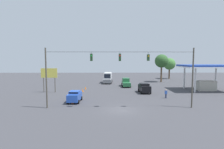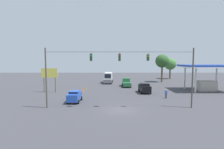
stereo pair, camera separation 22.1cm
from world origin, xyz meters
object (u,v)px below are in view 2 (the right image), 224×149
Objects in this scene: gas_station at (207,72)px; sedan_black_oncoming_far at (144,88)px; box_truck_grey_withflow_deep at (108,78)px; pickup_truck_green_oncoming_deep at (126,83)px; roadside_billboard at (49,75)px; traffic_cone_second at (77,97)px; traffic_cone_fifth at (86,88)px; pedestrian at (166,94)px; tree_horizon_left at (162,61)px; traffic_cone_third at (81,93)px; traffic_cone_nearest at (72,102)px; tree_horizon_right at (170,64)px; overhead_signal_span at (119,71)px; traffic_cone_fourth at (83,90)px; sedan_blue_parked_shoulder at (75,96)px.

sedan_black_oncoming_far is at bearing 10.31° from gas_station.
pickup_truck_green_oncoming_deep is (-4.81, 7.18, -0.52)m from box_truck_grey_withflow_deep.
traffic_cone_second is at bearing 137.86° from roadside_billboard.
traffic_cone_fifth is 0.41× the size of pedestrian.
pickup_truck_green_oncoming_deep is 0.65× the size of tree_horizon_left.
traffic_cone_third is (-0.10, -3.32, 0.00)m from traffic_cone_second.
traffic_cone_nearest is 0.41× the size of pedestrian.
roadside_billboard reaches higher than pickup_truck_green_oncoming_deep.
gas_station is 6.76× the size of pedestrian.
tree_horizon_right is at bearing -130.02° from traffic_cone_second.
overhead_signal_span reaches higher than sedan_black_oncoming_far.
sedan_black_oncoming_far is 6.60× the size of traffic_cone_third.
pickup_truck_green_oncoming_deep is at bearing 37.40° from tree_horizon_left.
box_truck_grey_withflow_deep is 11.15× the size of traffic_cone_fourth.
pedestrian is 24.57m from tree_horizon_left.
overhead_signal_span reaches higher than traffic_cone_third.
traffic_cone_second is 1.00× the size of traffic_cone_fifth.
traffic_cone_third is (12.96, 2.34, -0.70)m from sedan_black_oncoming_far.
tree_horizon_left is at bearing -104.32° from pedestrian.
sedan_black_oncoming_far is 6.00m from pedestrian.
sedan_black_oncoming_far is 0.57× the size of tree_horizon_right.
pickup_truck_green_oncoming_deep is at bearing -71.04° from sedan_black_oncoming_far.
pickup_truck_green_oncoming_deep is 8.56× the size of traffic_cone_fifth.
sedan_blue_parked_shoulder reaches higher than traffic_cone_nearest.
traffic_cone_second is at bearing 90.13° from traffic_cone_fourth.
roadside_billboard reaches higher than sedan_blue_parked_shoulder.
pedestrian is at bearing 157.79° from traffic_cone_fourth.
traffic_cone_fourth is at bearing 37.23° from pickup_truck_green_oncoming_deep.
traffic_cone_fourth is 7.75m from roadside_billboard.
gas_station is (-14.40, -2.62, 3.16)m from sedan_black_oncoming_far.
pedestrian is (-8.71, -6.22, -4.55)m from overhead_signal_span.
box_truck_grey_withflow_deep reaches higher than pedestrian.
traffic_cone_second is at bearing 1.42° from pedestrian.
tree_horizon_right is (-27.32, -34.90, 4.42)m from sedan_blue_parked_shoulder.
roadside_billboard is (20.03, -0.64, 2.67)m from sedan_black_oncoming_far.
overhead_signal_span is 18.74m from roadside_billboard.
box_truck_grey_withflow_deep is 19.12m from traffic_cone_third.
traffic_cone_third is 30.33m from tree_horizon_left.
gas_station reaches higher than traffic_cone_fourth.
pickup_truck_green_oncoming_deep is 19.06m from roadside_billboard.
traffic_cone_nearest is at bearing 89.20° from traffic_cone_third.
sedan_blue_parked_shoulder reaches higher than pedestrian.
pickup_truck_green_oncoming_deep is 10.85m from traffic_cone_fifth.
sedan_blue_parked_shoulder is 2.45× the size of pedestrian.
sedan_blue_parked_shoulder is 19.48m from pickup_truck_green_oncoming_deep.
tree_horizon_right is at bearing -89.90° from gas_station.
sedan_black_oncoming_far is 1.09× the size of sedan_blue_parked_shoulder.
traffic_cone_fourth is 0.13× the size of roadside_billboard.
traffic_cone_second is (0.10, -2.25, -0.63)m from sedan_blue_parked_shoulder.
pedestrian is at bearing 70.39° from tree_horizon_right.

